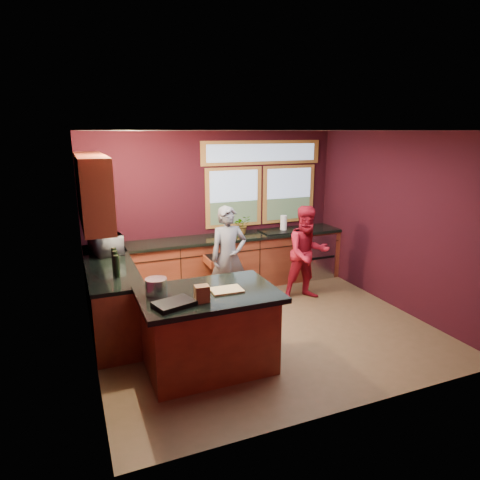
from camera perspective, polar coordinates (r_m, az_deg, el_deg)
floor at (r=6.18m, az=2.99°, el=-11.52°), size 4.50×4.50×0.00m
room_shell at (r=5.71m, az=-3.62°, el=5.29°), size 4.52×4.02×2.71m
back_counter at (r=7.54m, az=-1.07°, el=-2.85°), size 4.50×0.64×0.93m
left_counter at (r=6.30m, az=-16.83°, el=-7.02°), size 0.64×2.30×0.93m
island at (r=5.03m, az=-4.15°, el=-11.86°), size 1.55×1.05×0.95m
person_grey at (r=6.62m, az=-1.54°, el=-2.30°), size 0.59×0.39×1.60m
person_red at (r=7.00m, az=8.96°, el=-1.76°), size 0.80×0.65×1.55m
microwave at (r=6.61m, az=-17.42°, el=-0.43°), size 0.50×0.63×0.31m
potted_plant at (r=7.50m, az=0.25°, el=2.04°), size 0.30×0.26×0.33m
paper_towel at (r=7.80m, az=5.84°, el=2.25°), size 0.12×0.12×0.28m
cutting_board at (r=4.85m, az=-1.81°, el=-6.68°), size 0.36×0.26×0.02m
stock_pot at (r=4.82m, az=-11.10°, el=-6.09°), size 0.24×0.24×0.18m
paper_bag at (r=4.54m, az=-5.10°, el=-7.15°), size 0.16×0.13×0.18m
black_tray at (r=4.50m, az=-8.77°, el=-8.40°), size 0.46×0.38×0.05m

